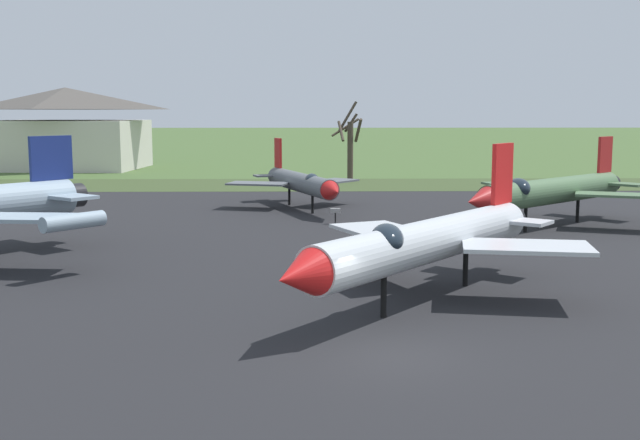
% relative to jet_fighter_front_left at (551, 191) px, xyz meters
% --- Properties ---
extents(ground_plane, '(600.00, 600.00, 0.00)m').
position_rel_jet_fighter_front_left_xyz_m(ground_plane, '(-11.50, -22.54, -2.12)').
color(ground_plane, '#425B2D').
extents(asphalt_apron, '(92.80, 53.13, 0.05)m').
position_rel_jet_fighter_front_left_xyz_m(asphalt_apron, '(-11.50, -6.60, -2.10)').
color(asphalt_apron, black).
rests_on(asphalt_apron, ground).
extents(grass_verge_strip, '(152.80, 12.00, 0.06)m').
position_rel_jet_fighter_front_left_xyz_m(grass_verge_strip, '(-11.50, 25.96, -2.09)').
color(grass_verge_strip, '#384825').
rests_on(grass_verge_strip, ground).
extents(jet_fighter_front_left, '(12.93, 12.49, 4.97)m').
position_rel_jet_fighter_front_left_xyz_m(jet_fighter_front_left, '(0.00, 0.00, 0.00)').
color(jet_fighter_front_left, '#4C6B47').
rests_on(jet_fighter_front_left, ground).
extents(info_placard_front_left, '(0.55, 0.39, 1.01)m').
position_rel_jet_fighter_front_left_xyz_m(info_placard_front_left, '(-5.56, -7.51, -1.48)').
color(info_placard_front_left, black).
rests_on(info_placard_front_left, ground).
extents(jet_fighter_rear_left, '(10.90, 12.76, 5.22)m').
position_rel_jet_fighter_front_left_xyz_m(jet_fighter_rear_left, '(-9.59, -16.80, 0.03)').
color(jet_fighter_rear_left, silver).
rests_on(jet_fighter_rear_left, ground).
extents(jet_fighter_rear_right, '(9.07, 12.61, 4.57)m').
position_rel_jet_fighter_front_left_xyz_m(jet_fighter_rear_right, '(-13.86, 8.43, -0.26)').
color(jet_fighter_rear_right, '#565B60').
rests_on(jet_fighter_rear_right, ground).
extents(info_placard_rear_right, '(0.59, 0.31, 0.97)m').
position_rel_jet_fighter_front_left_xyz_m(info_placard_rear_right, '(-11.88, 1.65, -1.50)').
color(info_placard_rear_right, black).
rests_on(info_placard_rear_right, ground).
extents(bare_tree_center, '(2.82, 2.90, 7.42)m').
position_rel_jet_fighter_front_left_xyz_m(bare_tree_center, '(-9.44, 28.86, 1.46)').
color(bare_tree_center, '#42382D').
rests_on(bare_tree_center, ground).
extents(visitor_building, '(17.87, 14.55, 9.18)m').
position_rel_jet_fighter_front_left_xyz_m(visitor_building, '(-40.63, 46.93, 2.34)').
color(visitor_building, beige).
rests_on(visitor_building, ground).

